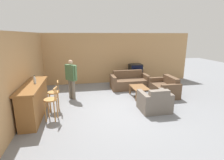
# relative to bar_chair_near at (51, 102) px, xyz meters

# --- Properties ---
(ground_plane) EXTENTS (24.00, 24.00, 0.00)m
(ground_plane) POSITION_rel_bar_chair_near_xyz_m (2.23, 0.35, -0.57)
(ground_plane) COLOR gray
(wall_back) EXTENTS (9.40, 0.08, 2.60)m
(wall_back) POSITION_rel_bar_chair_near_xyz_m (2.23, 4.00, 0.73)
(wall_back) COLOR tan
(wall_back) RESTS_ON ground_plane
(wall_left) EXTENTS (0.08, 8.65, 2.60)m
(wall_left) POSITION_rel_bar_chair_near_xyz_m (-0.89, 1.67, 0.73)
(wall_left) COLOR tan
(wall_left) RESTS_ON ground_plane
(bar_counter) EXTENTS (0.55, 2.12, 1.06)m
(bar_counter) POSITION_rel_bar_chair_near_xyz_m (-0.55, 0.34, -0.03)
(bar_counter) COLOR brown
(bar_counter) RESTS_ON ground_plane
(bar_chair_near) EXTENTS (0.44, 0.44, 1.02)m
(bar_chair_near) POSITION_rel_bar_chair_near_xyz_m (0.00, 0.00, 0.00)
(bar_chair_near) COLOR #B77F42
(bar_chair_near) RESTS_ON ground_plane
(bar_chair_mid) EXTENTS (0.42, 0.42, 1.02)m
(bar_chair_mid) POSITION_rel_bar_chair_near_xyz_m (0.00, 0.69, 0.00)
(bar_chair_mid) COLOR #B77F42
(bar_chair_mid) RESTS_ON ground_plane
(couch_far) EXTENTS (1.76, 0.91, 0.83)m
(couch_far) POSITION_rel_bar_chair_near_xyz_m (3.20, 2.70, -0.26)
(couch_far) COLOR brown
(couch_far) RESTS_ON ground_plane
(armchair_near) EXTENTS (0.97, 0.86, 0.81)m
(armchair_near) POSITION_rel_bar_chair_near_xyz_m (3.31, 0.04, -0.26)
(armchair_near) COLOR #70665B
(armchair_near) RESTS_ON ground_plane
(loveseat_right) EXTENTS (0.84, 1.33, 0.80)m
(loveseat_right) POSITION_rel_bar_chair_near_xyz_m (4.39, 1.43, -0.26)
(loveseat_right) COLOR brown
(loveseat_right) RESTS_ON ground_plane
(coffee_table) EXTENTS (0.61, 0.92, 0.43)m
(coffee_table) POSITION_rel_bar_chair_near_xyz_m (3.26, 1.43, -0.20)
(coffee_table) COLOR brown
(coffee_table) RESTS_ON ground_plane
(tv_unit) EXTENTS (1.01, 0.48, 0.52)m
(tv_unit) POSITION_rel_bar_chair_near_xyz_m (3.82, 3.64, -0.31)
(tv_unit) COLOR #513823
(tv_unit) RESTS_ON ground_plane
(tv) EXTENTS (0.67, 0.52, 0.49)m
(tv) POSITION_rel_bar_chair_near_xyz_m (3.82, 3.64, 0.20)
(tv) COLOR black
(tv) RESTS_ON tv_unit
(bottle) EXTENTS (0.08, 0.08, 0.25)m
(bottle) POSITION_rel_bar_chair_near_xyz_m (-0.50, 0.45, 0.60)
(bottle) COLOR silver
(bottle) RESTS_ON bar_counter
(table_lamp) EXTENTS (0.30, 0.30, 0.45)m
(table_lamp) POSITION_rel_bar_chair_near_xyz_m (4.15, 3.64, 0.29)
(table_lamp) COLOR brown
(table_lamp) RESTS_ON tv_unit
(person_by_window) EXTENTS (0.46, 0.47, 1.57)m
(person_by_window) POSITION_rel_bar_chair_near_xyz_m (0.55, 1.78, 0.31)
(person_by_window) COLOR #756B5B
(person_by_window) RESTS_ON ground_plane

